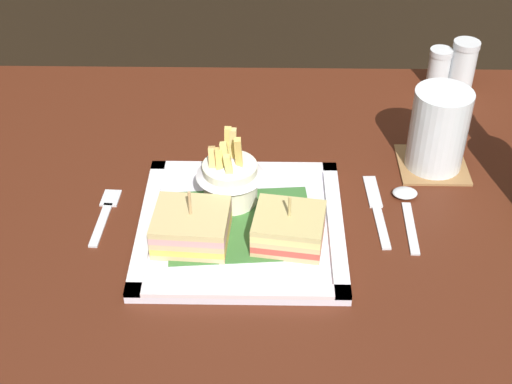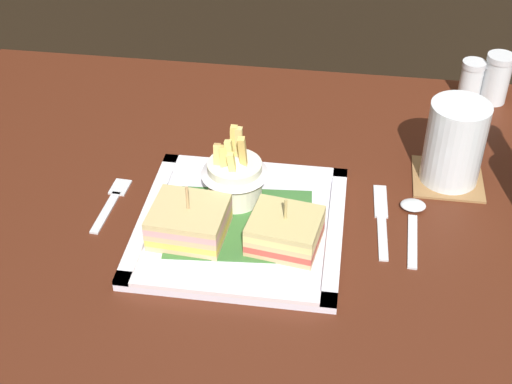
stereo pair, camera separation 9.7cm
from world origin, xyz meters
name	(u,v)px [view 1 (the left image)]	position (x,y,z in m)	size (l,w,h in m)	color
dining_table	(267,270)	(0.00, 0.00, 0.59)	(1.13, 0.77, 0.73)	#4B1E10
square_plate	(244,227)	(-0.03, -0.06, 0.73)	(0.27, 0.27, 0.02)	white
sandwich_half_left	(194,227)	(-0.09, -0.10, 0.76)	(0.10, 0.09, 0.08)	#DAAF7C
sandwich_half_right	(291,228)	(0.03, -0.10, 0.76)	(0.10, 0.09, 0.07)	tan
fries_cup	(232,175)	(-0.05, -0.01, 0.78)	(0.09, 0.09, 0.11)	silver
drink_coaster	(434,165)	(0.25, 0.09, 0.73)	(0.10, 0.10, 0.00)	olive
water_glass	(440,134)	(0.25, 0.09, 0.78)	(0.08, 0.08, 0.12)	silver
fork	(108,212)	(-0.22, -0.03, 0.73)	(0.03, 0.12, 0.00)	silver
knife	(379,207)	(0.15, -0.01, 0.73)	(0.02, 0.16, 0.00)	silver
spoon	(409,202)	(0.20, -0.01, 0.73)	(0.03, 0.14, 0.01)	silver
salt_shaker	(440,70)	(0.29, 0.32, 0.76)	(0.04, 0.04, 0.07)	silver
pepper_shaker	(465,67)	(0.34, 0.32, 0.76)	(0.05, 0.05, 0.08)	silver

